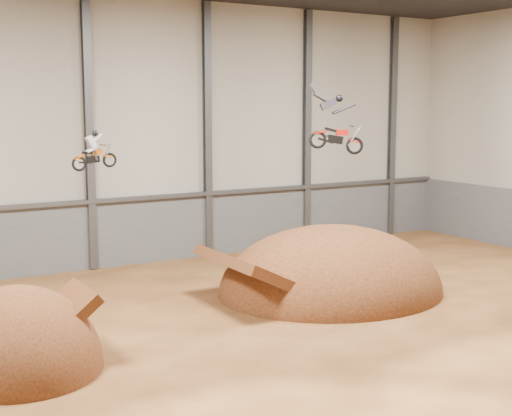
{
  "coord_description": "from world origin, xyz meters",
  "views": [
    {
      "loc": [
        -14.44,
        -20.49,
        8.41
      ],
      "look_at": [
        0.06,
        4.0,
        4.3
      ],
      "focal_mm": 50.0,
      "sensor_mm": 36.0,
      "label": 1
    }
  ],
  "objects_px": {
    "landing_ramp": "(331,292)",
    "fmx_rider_a": "(95,148)",
    "fmx_rider_b": "(335,120)",
    "takeoff_ramp": "(19,367)"
  },
  "relations": [
    {
      "from": "landing_ramp",
      "to": "fmx_rider_b",
      "type": "bearing_deg",
      "value": -116.35
    },
    {
      "from": "fmx_rider_a",
      "to": "fmx_rider_b",
      "type": "bearing_deg",
      "value": -13.7
    },
    {
      "from": "takeoff_ramp",
      "to": "landing_ramp",
      "type": "bearing_deg",
      "value": 9.72
    },
    {
      "from": "landing_ramp",
      "to": "fmx_rider_a",
      "type": "height_order",
      "value": "fmx_rider_a"
    },
    {
      "from": "fmx_rider_a",
      "to": "takeoff_ramp",
      "type": "bearing_deg",
      "value": -137.04
    },
    {
      "from": "landing_ramp",
      "to": "fmx_rider_b",
      "type": "height_order",
      "value": "fmx_rider_b"
    },
    {
      "from": "landing_ramp",
      "to": "fmx_rider_a",
      "type": "bearing_deg",
      "value": 170.78
    },
    {
      "from": "landing_ramp",
      "to": "fmx_rider_a",
      "type": "relative_size",
      "value": 5.84
    },
    {
      "from": "landing_ramp",
      "to": "fmx_rider_b",
      "type": "distance_m",
      "value": 7.8
    },
    {
      "from": "fmx_rider_a",
      "to": "fmx_rider_b",
      "type": "relative_size",
      "value": 0.57
    }
  ]
}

